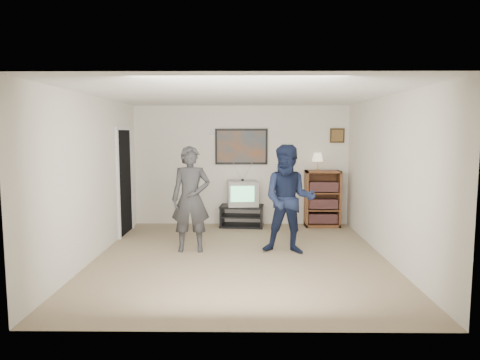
{
  "coord_description": "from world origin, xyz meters",
  "views": [
    {
      "loc": [
        0.06,
        -6.49,
        1.94
      ],
      "look_at": [
        -0.01,
        0.63,
        1.15
      ],
      "focal_mm": 32.0,
      "sensor_mm": 36.0,
      "label": 1
    }
  ],
  "objects_px": {
    "media_stand": "(242,216)",
    "bookshelf": "(322,199)",
    "person_short": "(289,199)",
    "crt_television": "(243,193)",
    "person_tall": "(191,199)"
  },
  "relations": [
    {
      "from": "person_tall",
      "to": "person_short",
      "type": "relative_size",
      "value": 0.98
    },
    {
      "from": "media_stand",
      "to": "crt_television",
      "type": "distance_m",
      "value": 0.48
    },
    {
      "from": "crt_television",
      "to": "person_tall",
      "type": "height_order",
      "value": "person_tall"
    },
    {
      "from": "crt_television",
      "to": "person_tall",
      "type": "distance_m",
      "value": 2.03
    },
    {
      "from": "bookshelf",
      "to": "crt_television",
      "type": "bearing_deg",
      "value": -178.27
    },
    {
      "from": "media_stand",
      "to": "bookshelf",
      "type": "distance_m",
      "value": 1.71
    },
    {
      "from": "crt_television",
      "to": "person_tall",
      "type": "relative_size",
      "value": 0.35
    },
    {
      "from": "crt_television",
      "to": "person_short",
      "type": "height_order",
      "value": "person_short"
    },
    {
      "from": "crt_television",
      "to": "bookshelf",
      "type": "xyz_separation_m",
      "value": [
        1.65,
        0.05,
        -0.12
      ]
    },
    {
      "from": "person_tall",
      "to": "bookshelf",
      "type": "bearing_deg",
      "value": 34.75
    },
    {
      "from": "media_stand",
      "to": "crt_television",
      "type": "bearing_deg",
      "value": 5.5
    },
    {
      "from": "bookshelf",
      "to": "person_short",
      "type": "height_order",
      "value": "person_short"
    },
    {
      "from": "media_stand",
      "to": "crt_television",
      "type": "relative_size",
      "value": 1.53
    },
    {
      "from": "media_stand",
      "to": "person_short",
      "type": "xyz_separation_m",
      "value": [
        0.77,
        -1.95,
        0.65
      ]
    },
    {
      "from": "media_stand",
      "to": "bookshelf",
      "type": "bearing_deg",
      "value": 7.21
    }
  ]
}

